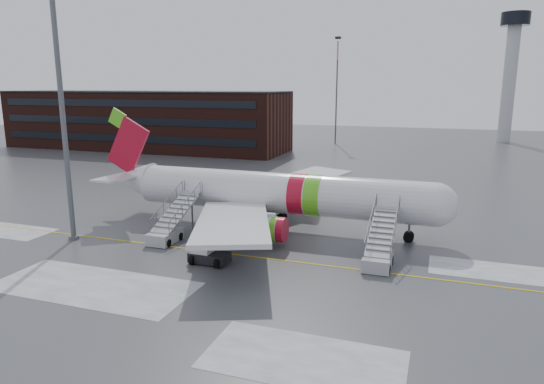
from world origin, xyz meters
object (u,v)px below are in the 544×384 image
at_px(pushback_tug, 207,253).
at_px(light_mast_near, 60,81).
at_px(airliner, 270,193).
at_px(airstair_aft, 169,228).
at_px(airstair_fwd, 379,251).

xyz_separation_m(pushback_tug, light_mast_near, (-13.93, 1.39, 12.99)).
xyz_separation_m(airliner, airstair_aft, (-7.09, -6.54, -2.35)).
xyz_separation_m(airliner, light_mast_near, (-15.29, -9.14, 10.33)).
bearing_deg(light_mast_near, pushback_tug, -5.70).
relative_size(airstair_aft, light_mast_near, 0.29).
relative_size(pushback_tug, light_mast_near, 0.11).
height_order(airliner, airstair_fwd, airliner).
xyz_separation_m(airstair_fwd, light_mast_near, (-26.49, -2.60, 12.68)).
distance_m(airliner, airstair_fwd, 13.18).
height_order(airstair_aft, light_mast_near, light_mast_near).
relative_size(airliner, pushback_tug, 11.52).
bearing_deg(light_mast_near, airliner, 30.86).
bearing_deg(airstair_aft, airstair_fwd, 0.00).
bearing_deg(light_mast_near, airstair_aft, 17.59).
bearing_deg(pushback_tug, airstair_aft, 145.16).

